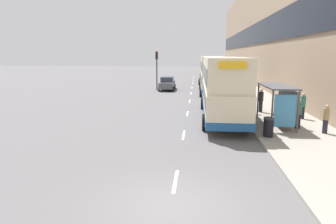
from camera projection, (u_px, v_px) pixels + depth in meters
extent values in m
plane|color=#5B595B|center=(172.00, 204.00, 9.09)|extent=(220.00, 220.00, 0.00)
cube|color=gray|center=(235.00, 84.00, 46.09)|extent=(5.00, 93.00, 0.14)
cube|color=#9E846B|center=(265.00, 29.00, 44.17)|extent=(3.00, 93.00, 16.53)
cube|color=black|center=(254.00, 35.00, 44.47)|extent=(0.12, 89.28, 2.97)
cube|color=silver|center=(176.00, 181.00, 10.73)|extent=(0.12, 2.00, 0.01)
cube|color=silver|center=(184.00, 135.00, 16.90)|extent=(0.12, 2.00, 0.01)
cube|color=silver|center=(187.00, 114.00, 23.06)|extent=(0.12, 2.00, 0.01)
cube|color=silver|center=(190.00, 101.00, 29.22)|extent=(0.12, 2.00, 0.01)
cube|color=silver|center=(191.00, 93.00, 35.38)|extent=(0.12, 2.00, 0.01)
cube|color=silver|center=(192.00, 87.00, 41.54)|extent=(0.12, 2.00, 0.01)
cube|color=silver|center=(193.00, 83.00, 47.71)|extent=(0.12, 2.00, 0.01)
cube|color=silver|center=(193.00, 80.00, 53.87)|extent=(0.12, 2.00, 0.01)
cube|color=silver|center=(194.00, 77.00, 60.03)|extent=(0.12, 2.00, 0.01)
cube|color=#4C4C51|center=(277.00, 86.00, 18.33)|extent=(1.60, 4.20, 0.08)
cylinder|color=#4C4C51|center=(272.00, 112.00, 16.67)|extent=(0.10, 0.10, 2.40)
cylinder|color=#4C4C51|center=(258.00, 101.00, 20.58)|extent=(0.10, 0.10, 2.40)
cylinder|color=#4C4C51|center=(298.00, 112.00, 16.54)|extent=(0.10, 0.10, 2.40)
cylinder|color=#4C4C51|center=(279.00, 101.00, 20.45)|extent=(0.10, 0.10, 2.40)
cube|color=#99A8B2|center=(287.00, 104.00, 18.48)|extent=(0.04, 3.68, 1.92)
cube|color=#3F8CBF|center=(285.00, 111.00, 16.66)|extent=(1.19, 0.10, 1.82)
cube|color=maroon|center=(279.00, 118.00, 18.68)|extent=(0.36, 2.80, 0.08)
cube|color=beige|center=(222.00, 99.00, 21.03)|extent=(2.55, 11.28, 1.85)
cube|color=beige|center=(223.00, 72.00, 20.67)|extent=(2.50, 10.94, 1.95)
cube|color=#1E518C|center=(222.00, 109.00, 21.16)|extent=(2.58, 11.33, 0.45)
cube|color=#2D3847|center=(222.00, 94.00, 20.96)|extent=(2.58, 10.60, 0.81)
cube|color=#2D3847|center=(223.00, 73.00, 20.69)|extent=(2.55, 10.60, 0.94)
cube|color=yellow|center=(233.00, 65.00, 15.06)|extent=(1.40, 0.08, 0.36)
cylinder|color=black|center=(203.00, 103.00, 25.07)|extent=(0.30, 1.00, 1.00)
cylinder|color=black|center=(234.00, 103.00, 24.83)|extent=(0.30, 1.00, 1.00)
cylinder|color=black|center=(205.00, 122.00, 17.90)|extent=(0.30, 1.00, 1.00)
cylinder|color=black|center=(248.00, 123.00, 17.66)|extent=(0.30, 1.00, 1.00)
cube|color=beige|center=(212.00, 81.00, 35.32)|extent=(2.55, 11.02, 1.85)
cube|color=beige|center=(212.00, 65.00, 34.97)|extent=(2.50, 10.69, 1.95)
cube|color=#1E518C|center=(211.00, 87.00, 35.45)|extent=(2.58, 11.07, 0.45)
cube|color=#2D3847|center=(212.00, 78.00, 35.25)|extent=(2.58, 10.36, 0.81)
cube|color=#2D3847|center=(212.00, 66.00, 34.98)|extent=(2.55, 10.36, 0.94)
cube|color=yellow|center=(215.00, 60.00, 29.48)|extent=(1.40, 0.08, 0.36)
cylinder|color=black|center=(200.00, 86.00, 39.28)|extent=(0.30, 1.00, 1.00)
cylinder|color=black|center=(220.00, 86.00, 39.04)|extent=(0.30, 1.00, 1.00)
cylinder|color=black|center=(201.00, 92.00, 32.28)|extent=(0.30, 1.00, 1.00)
cylinder|color=black|center=(225.00, 92.00, 32.04)|extent=(0.30, 1.00, 1.00)
cube|color=maroon|center=(206.00, 72.00, 64.99)|extent=(1.77, 4.45, 0.84)
cube|color=#2D3847|center=(206.00, 69.00, 64.63)|extent=(1.56, 2.14, 0.69)
cylinder|color=black|center=(201.00, 74.00, 66.51)|extent=(0.20, 0.60, 0.60)
cylinder|color=black|center=(209.00, 74.00, 66.34)|extent=(0.20, 0.60, 0.60)
cylinder|color=black|center=(202.00, 75.00, 63.81)|extent=(0.20, 0.60, 0.60)
cylinder|color=black|center=(210.00, 75.00, 63.64)|extent=(0.20, 0.60, 0.60)
cube|color=#4C5156|center=(167.00, 85.00, 38.57)|extent=(1.75, 4.57, 0.76)
cube|color=#2D3847|center=(167.00, 79.00, 38.66)|extent=(1.54, 2.19, 0.62)
cylinder|color=black|center=(173.00, 89.00, 37.17)|extent=(0.20, 0.60, 0.60)
cylinder|color=black|center=(159.00, 89.00, 37.34)|extent=(0.20, 0.60, 0.60)
cylinder|color=black|center=(175.00, 87.00, 39.94)|extent=(0.20, 0.60, 0.60)
cylinder|color=black|center=(162.00, 86.00, 40.11)|extent=(0.20, 0.60, 0.60)
cube|color=#4C5156|center=(205.00, 80.00, 46.43)|extent=(1.74, 4.15, 0.79)
cube|color=#2D3847|center=(205.00, 75.00, 46.09)|extent=(1.53, 1.99, 0.65)
cylinder|color=black|center=(199.00, 81.00, 47.85)|extent=(0.20, 0.60, 0.60)
cylinder|color=black|center=(210.00, 81.00, 47.68)|extent=(0.20, 0.60, 0.60)
cylinder|color=black|center=(199.00, 83.00, 45.33)|extent=(0.20, 0.60, 0.60)
cylinder|color=black|center=(211.00, 83.00, 45.16)|extent=(0.20, 0.60, 0.60)
cube|color=navy|center=(206.00, 75.00, 55.85)|extent=(1.83, 4.17, 0.82)
cube|color=#2D3847|center=(207.00, 71.00, 55.50)|extent=(1.61, 2.00, 0.67)
cylinder|color=black|center=(201.00, 77.00, 57.27)|extent=(0.20, 0.60, 0.60)
cylinder|color=black|center=(211.00, 77.00, 57.10)|extent=(0.20, 0.60, 0.60)
cylinder|color=black|center=(202.00, 78.00, 54.75)|extent=(0.20, 0.60, 0.60)
cylinder|color=black|center=(212.00, 78.00, 54.57)|extent=(0.20, 0.60, 0.60)
cylinder|color=#23232D|center=(298.00, 121.00, 17.83)|extent=(0.29, 0.29, 0.86)
cylinder|color=#337260|center=(299.00, 108.00, 17.68)|extent=(0.36, 0.36, 0.72)
sphere|color=tan|center=(300.00, 100.00, 17.60)|extent=(0.23, 0.23, 0.23)
cylinder|color=#23232D|center=(325.00, 126.00, 16.70)|extent=(0.26, 0.26, 0.77)
cylinder|color=#997F51|center=(326.00, 114.00, 16.57)|extent=(0.32, 0.32, 0.64)
sphere|color=tan|center=(327.00, 107.00, 16.49)|extent=(0.21, 0.21, 0.21)
cylinder|color=#23232D|center=(251.00, 108.00, 22.42)|extent=(0.29, 0.29, 0.83)
cylinder|color=#4C4C51|center=(252.00, 98.00, 22.28)|extent=(0.35, 0.35, 0.70)
sphere|color=tan|center=(252.00, 92.00, 22.19)|extent=(0.23, 0.23, 0.23)
cylinder|color=#23232D|center=(302.00, 113.00, 20.49)|extent=(0.29, 0.29, 0.84)
cylinder|color=#337260|center=(303.00, 102.00, 20.35)|extent=(0.35, 0.35, 0.70)
sphere|color=tan|center=(304.00, 95.00, 20.26)|extent=(0.23, 0.23, 0.23)
cylinder|color=#23232D|center=(261.00, 107.00, 22.92)|extent=(0.29, 0.29, 0.85)
cylinder|color=#26262D|center=(261.00, 97.00, 22.78)|extent=(0.35, 0.35, 0.71)
sphere|color=tan|center=(261.00, 90.00, 22.69)|extent=(0.23, 0.23, 0.23)
cylinder|color=black|center=(268.00, 128.00, 16.00)|extent=(0.52, 0.52, 0.95)
cylinder|color=#2D2D33|center=(269.00, 118.00, 15.90)|extent=(0.55, 0.55, 0.10)
cylinder|color=black|center=(157.00, 71.00, 37.79)|extent=(0.14, 0.14, 4.92)
cube|color=black|center=(157.00, 56.00, 37.38)|extent=(0.30, 0.24, 0.90)
sphere|color=red|center=(157.00, 53.00, 37.21)|extent=(0.16, 0.16, 0.16)
sphere|color=#2D2D2D|center=(157.00, 56.00, 37.26)|extent=(0.16, 0.16, 0.16)
sphere|color=#2D2D2D|center=(157.00, 58.00, 37.31)|extent=(0.16, 0.16, 0.16)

